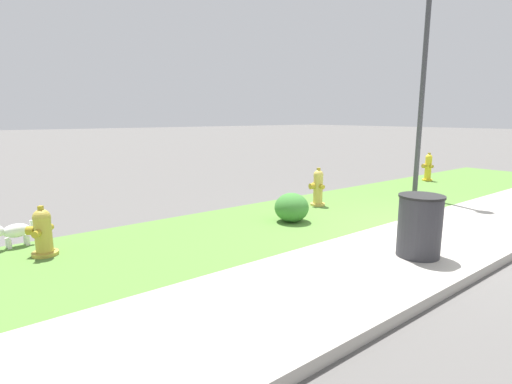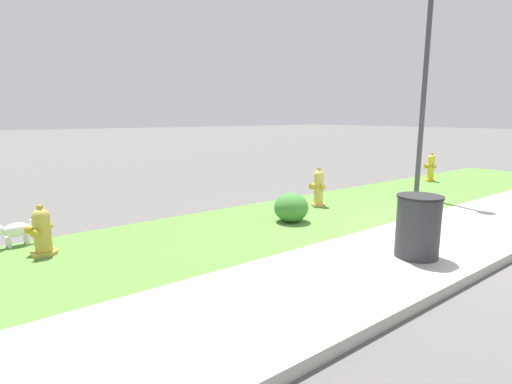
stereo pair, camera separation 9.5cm
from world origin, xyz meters
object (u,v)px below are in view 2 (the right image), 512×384
fire_hydrant_at_driveway (42,231)px  small_white_dog (13,231)px  fire_hydrant_near_corner (431,168)px  street_lamp (427,49)px  shrub_bush_mid_verge (291,208)px  trash_bin (418,227)px  fire_hydrant_mid_block (318,188)px

fire_hydrant_at_driveway → small_white_dog: fire_hydrant_at_driveway is taller
fire_hydrant_near_corner → street_lamp: 3.84m
small_white_dog → street_lamp: size_ratio=0.11×
shrub_bush_mid_verge → street_lamp: bearing=-2.1°
fire_hydrant_at_driveway → small_white_dog: bearing=62.5°
fire_hydrant_at_driveway → small_white_dog: size_ratio=1.28×
shrub_bush_mid_verge → trash_bin: bearing=-88.2°
fire_hydrant_near_corner → trash_bin: trash_bin is taller
small_white_dog → street_lamp: street_lamp is taller
trash_bin → shrub_bush_mid_verge: size_ratio=1.38×
fire_hydrant_at_driveway → street_lamp: size_ratio=0.14×
trash_bin → fire_hydrant_at_driveway: bearing=141.0°
small_white_dog → trash_bin: trash_bin is taller
fire_hydrant_near_corner → fire_hydrant_mid_block: size_ratio=1.02×
fire_hydrant_at_driveway → fire_hydrant_mid_block: fire_hydrant_mid_block is taller
fire_hydrant_at_driveway → shrub_bush_mid_verge: (3.76, -0.78, -0.06)m
fire_hydrant_near_corner → fire_hydrant_at_driveway: (-9.91, -0.07, -0.07)m
fire_hydrant_mid_block → small_white_dog: bearing=95.3°
fire_hydrant_mid_block → small_white_dog: (-5.33, 0.83, -0.15)m
street_lamp → trash_bin: bearing=-149.4°
small_white_dog → shrub_bush_mid_verge: (4.02, -1.42, 0.02)m
fire_hydrant_at_driveway → street_lamp: street_lamp is taller
fire_hydrant_mid_block → street_lamp: bearing=-92.3°
fire_hydrant_mid_block → shrub_bush_mid_verge: bearing=128.7°
fire_hydrant_at_driveway → small_white_dog: (-0.26, 0.64, -0.09)m
street_lamp → shrub_bush_mid_verge: size_ratio=8.28×
fire_hydrant_near_corner → shrub_bush_mid_verge: fire_hydrant_near_corner is taller
fire_hydrant_at_driveway → fire_hydrant_mid_block: 5.07m
fire_hydrant_mid_block → shrub_bush_mid_verge: (-1.30, -0.59, -0.13)m
street_lamp → fire_hydrant_at_driveway: bearing=173.0°
fire_hydrant_near_corner → street_lamp: size_ratio=0.16×
small_white_dog → shrub_bush_mid_verge: size_ratio=0.88×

